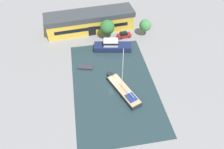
{
  "coord_description": "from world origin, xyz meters",
  "views": [
    {
      "loc": [
        -6.79,
        -36.85,
        41.2
      ],
      "look_at": [
        0.0,
        2.58,
        1.0
      ],
      "focal_mm": 35.0,
      "sensor_mm": 36.0,
      "label": 1
    }
  ],
  "objects_px": {
    "quay_tree_by_water": "(145,25)",
    "sailboat_moored": "(123,90)",
    "parked_car": "(124,35)",
    "small_dinghy": "(85,67)",
    "quay_tree_near_building": "(107,27)",
    "motor_cruiser": "(112,46)",
    "warehouse_building": "(90,21)"
  },
  "relations": [
    {
      "from": "quay_tree_by_water",
      "to": "sailboat_moored",
      "type": "bearing_deg",
      "value": -117.35
    },
    {
      "from": "parked_car",
      "to": "small_dinghy",
      "type": "distance_m",
      "value": 18.19
    },
    {
      "from": "small_dinghy",
      "to": "parked_car",
      "type": "bearing_deg",
      "value": -32.5
    },
    {
      "from": "parked_car",
      "to": "sailboat_moored",
      "type": "xyz_separation_m",
      "value": [
        -4.97,
        -22.56,
        -0.18
      ]
    },
    {
      "from": "quay_tree_near_building",
      "to": "sailboat_moored",
      "type": "bearing_deg",
      "value": -89.22
    },
    {
      "from": "parked_car",
      "to": "quay_tree_near_building",
      "type": "bearing_deg",
      "value": -101.37
    },
    {
      "from": "sailboat_moored",
      "to": "motor_cruiser",
      "type": "distance_m",
      "value": 17.17
    },
    {
      "from": "motor_cruiser",
      "to": "quay_tree_near_building",
      "type": "bearing_deg",
      "value": 14.66
    },
    {
      "from": "sailboat_moored",
      "to": "small_dinghy",
      "type": "distance_m",
      "value": 13.3
    },
    {
      "from": "quay_tree_by_water",
      "to": "sailboat_moored",
      "type": "relative_size",
      "value": 0.42
    },
    {
      "from": "sailboat_moored",
      "to": "motor_cruiser",
      "type": "height_order",
      "value": "sailboat_moored"
    },
    {
      "from": "warehouse_building",
      "to": "small_dinghy",
      "type": "xyz_separation_m",
      "value": [
        -3.26,
        -18.53,
        -2.88
      ]
    },
    {
      "from": "motor_cruiser",
      "to": "small_dinghy",
      "type": "relative_size",
      "value": 2.67
    },
    {
      "from": "sailboat_moored",
      "to": "motor_cruiser",
      "type": "bearing_deg",
      "value": 67.88
    },
    {
      "from": "warehouse_building",
      "to": "quay_tree_by_water",
      "type": "bearing_deg",
      "value": -25.05
    },
    {
      "from": "motor_cruiser",
      "to": "small_dinghy",
      "type": "distance_m",
      "value": 11.07
    },
    {
      "from": "small_dinghy",
      "to": "sailboat_moored",
      "type": "bearing_deg",
      "value": -125.66
    },
    {
      "from": "warehouse_building",
      "to": "motor_cruiser",
      "type": "bearing_deg",
      "value": -70.03
    },
    {
      "from": "quay_tree_by_water",
      "to": "parked_car",
      "type": "distance_m",
      "value": 7.27
    },
    {
      "from": "quay_tree_near_building",
      "to": "motor_cruiser",
      "type": "distance_m",
      "value": 6.51
    },
    {
      "from": "quay_tree_near_building",
      "to": "parked_car",
      "type": "xyz_separation_m",
      "value": [
        5.28,
        -0.42,
        -3.18
      ]
    },
    {
      "from": "parked_car",
      "to": "small_dinghy",
      "type": "xyz_separation_m",
      "value": [
        -13.4,
        -12.29,
        -0.61
      ]
    },
    {
      "from": "warehouse_building",
      "to": "motor_cruiser",
      "type": "xyz_separation_m",
      "value": [
        5.36,
        -11.64,
        -1.94
      ]
    },
    {
      "from": "motor_cruiser",
      "to": "small_dinghy",
      "type": "xyz_separation_m",
      "value": [
        -8.62,
        -6.89,
        -0.94
      ]
    },
    {
      "from": "warehouse_building",
      "to": "motor_cruiser",
      "type": "height_order",
      "value": "warehouse_building"
    },
    {
      "from": "parked_car",
      "to": "motor_cruiser",
      "type": "relative_size",
      "value": 0.39
    },
    {
      "from": "quay_tree_by_water",
      "to": "warehouse_building",
      "type": "bearing_deg",
      "value": 159.68
    },
    {
      "from": "sailboat_moored",
      "to": "small_dinghy",
      "type": "relative_size",
      "value": 3.02
    },
    {
      "from": "warehouse_building",
      "to": "quay_tree_by_water",
      "type": "xyz_separation_m",
      "value": [
        16.84,
        -6.23,
        0.53
      ]
    },
    {
      "from": "sailboat_moored",
      "to": "quay_tree_by_water",
      "type": "bearing_deg",
      "value": 41.17
    },
    {
      "from": "small_dinghy",
      "to": "warehouse_building",
      "type": "bearing_deg",
      "value": 4.98
    },
    {
      "from": "warehouse_building",
      "to": "quay_tree_near_building",
      "type": "xyz_separation_m",
      "value": [
        4.85,
        -5.82,
        0.91
      ]
    }
  ]
}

